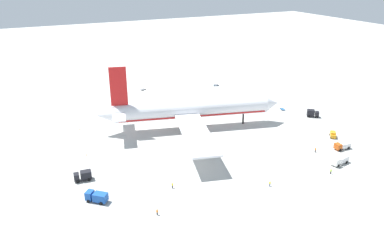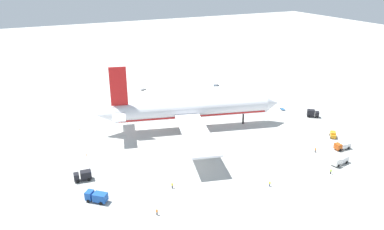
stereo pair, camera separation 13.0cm
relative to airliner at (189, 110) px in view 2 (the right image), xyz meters
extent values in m
plane|color=#B2B2AD|center=(1.21, -0.29, -7.46)|extent=(600.00, 600.00, 0.00)
cylinder|color=white|center=(1.21, -0.29, 0.20)|extent=(57.12, 20.80, 6.64)
cone|color=white|center=(31.51, -8.14, 0.20)|extent=(6.78, 7.64, 6.51)
cone|color=white|center=(-29.73, 7.73, 0.20)|extent=(8.02, 7.78, 6.31)
cube|color=red|center=(-24.58, 6.39, 10.55)|extent=(5.93, 1.99, 14.06)
cube|color=white|center=(-23.61, 12.10, 1.53)|extent=(6.65, 10.33, 0.36)
cube|color=white|center=(-26.51, 0.94, 1.53)|extent=(6.65, 10.33, 0.36)
cube|color=white|center=(3.44, 19.72, -0.80)|extent=(17.04, 34.41, 0.70)
cylinder|color=slate|center=(3.16, 14.65, -3.04)|extent=(5.52, 4.85, 3.78)
cube|color=white|center=(-6.56, -18.86, -0.80)|extent=(17.04, 34.41, 0.70)
cylinder|color=slate|center=(-4.34, -14.29, -3.14)|extent=(5.53, 5.02, 3.98)
cylinder|color=black|center=(20.62, -5.32, -5.29)|extent=(0.70, 0.70, 4.34)
cylinder|color=black|center=(-0.22, 5.58, -5.29)|extent=(0.70, 0.70, 4.34)
cylinder|color=black|center=(-2.89, -4.72, -5.29)|extent=(0.70, 0.70, 4.34)
cube|color=red|center=(1.21, -0.29, -1.63)|extent=(54.82, 19.90, 0.50)
cube|color=#194CA5|center=(-43.82, -31.47, -5.88)|extent=(2.82, 2.87, 2.26)
cube|color=#194CA5|center=(-41.51, -33.51, -5.95)|extent=(4.18, 4.08, 2.12)
cube|color=black|center=(-44.27, -31.07, -5.32)|extent=(1.35, 1.51, 0.99)
cylinder|color=black|center=(-44.46, -32.45, -7.01)|extent=(0.87, 0.82, 0.90)
cylinder|color=black|center=(-42.92, -30.71, -7.01)|extent=(0.87, 0.82, 0.90)
cylinder|color=black|center=(-41.72, -34.87, -7.01)|extent=(0.87, 0.82, 0.90)
cylinder|color=black|center=(-40.19, -33.13, -7.01)|extent=(0.87, 0.82, 0.90)
cube|color=#BF4C14|center=(36.82, -38.20, -6.08)|extent=(1.76, 2.20, 1.86)
cube|color=silver|center=(39.89, -38.28, -6.24)|extent=(3.58, 2.24, 1.54)
cube|color=black|center=(36.22, -38.19, -5.62)|extent=(0.12, 1.81, 0.82)
cylinder|color=black|center=(36.97, -39.28, -7.01)|extent=(0.91, 0.32, 0.90)
cylinder|color=black|center=(37.02, -37.13, -7.01)|extent=(0.91, 0.32, 0.90)
cylinder|color=black|center=(40.60, -39.37, -7.01)|extent=(0.91, 0.32, 0.90)
cylinder|color=black|center=(40.66, -37.22, -7.01)|extent=(0.91, 0.32, 0.90)
cube|color=black|center=(-45.33, -20.41, -6.02)|extent=(1.64, 2.27, 1.98)
cube|color=black|center=(-42.71, -20.63, -5.86)|extent=(3.19, 2.40, 2.30)
cube|color=black|center=(-45.84, -20.37, -5.52)|extent=(0.23, 1.81, 0.87)
cylinder|color=black|center=(-45.28, -21.50, -7.01)|extent=(0.92, 0.37, 0.90)
cylinder|color=black|center=(-45.10, -19.35, -7.01)|extent=(0.92, 0.37, 0.90)
cylinder|color=black|center=(-42.16, -21.75, -7.01)|extent=(0.92, 0.37, 0.90)
cylinder|color=black|center=(-41.99, -19.61, -7.01)|extent=(0.92, 0.37, 0.90)
cube|color=black|center=(51.48, -12.72, -6.02)|extent=(2.38, 2.51, 1.99)
cube|color=black|center=(49.47, -11.20, -5.71)|extent=(3.57, 3.42, 2.60)
cube|color=black|center=(51.87, -13.02, -5.52)|extent=(1.12, 1.45, 0.88)
cylinder|color=black|center=(52.00, -11.81, -7.01)|extent=(0.90, 0.78, 0.90)
cylinder|color=black|center=(50.74, -13.47, -7.01)|extent=(0.90, 0.78, 0.90)
cylinder|color=black|center=(49.62, -10.00, -7.01)|extent=(0.90, 0.78, 0.90)
cylinder|color=black|center=(48.35, -11.67, -7.01)|extent=(0.90, 0.78, 0.90)
cube|color=white|center=(28.01, -45.82, -5.94)|extent=(2.26, 2.45, 2.14)
cube|color=silver|center=(31.47, -45.27, -6.16)|extent=(4.31, 2.77, 1.70)
cube|color=black|center=(27.34, -45.93, -5.40)|extent=(0.36, 1.81, 0.94)
cylinder|color=black|center=(28.38, -46.86, -7.01)|extent=(0.94, 0.44, 0.90)
cylinder|color=black|center=(28.04, -44.72, -7.01)|extent=(0.94, 0.44, 0.90)
cylinder|color=black|center=(32.47, -46.21, -7.01)|extent=(0.94, 0.44, 0.90)
cylinder|color=black|center=(32.14, -44.07, -7.01)|extent=(0.94, 0.44, 0.90)
cube|color=orange|center=(43.10, -29.83, -6.59)|extent=(4.00, 4.28, 1.10)
cube|color=orange|center=(43.23, -29.67, -5.77)|extent=(2.93, 3.05, 0.55)
cylinder|color=black|center=(42.96, -31.44, -7.14)|extent=(0.58, 0.63, 0.64)
cylinder|color=black|center=(41.54, -30.25, -7.14)|extent=(0.58, 0.63, 0.64)
cylinder|color=black|center=(44.67, -29.40, -7.14)|extent=(0.58, 0.63, 0.64)
cylinder|color=black|center=(43.25, -28.21, -7.14)|extent=(0.58, 0.63, 0.64)
cube|color=#595B60|center=(-0.78, 52.44, -7.19)|extent=(2.87, 2.34, 0.15)
cylinder|color=#333338|center=(0.62, 53.10, -7.19)|extent=(0.58, 0.33, 0.08)
cylinder|color=black|center=(-0.22, 53.48, -7.26)|extent=(0.41, 0.28, 0.40)
cylinder|color=black|center=(0.38, 52.22, -7.26)|extent=(0.41, 0.28, 0.40)
cylinder|color=black|center=(-1.95, 52.67, -7.26)|extent=(0.41, 0.28, 0.40)
cylinder|color=black|center=(-1.35, 51.40, -7.26)|extent=(0.41, 0.28, 0.40)
cube|color=#26598C|center=(44.36, 0.24, -7.19)|extent=(2.00, 2.79, 0.15)
cylinder|color=#333338|center=(44.76, 1.75, -7.19)|extent=(0.23, 0.60, 0.08)
cylinder|color=black|center=(43.93, 1.35, -7.26)|extent=(0.22, 0.42, 0.40)
cylinder|color=black|center=(45.29, 0.99, -7.26)|extent=(0.22, 0.42, 0.40)
cylinder|color=black|center=(43.44, -0.50, -7.26)|extent=(0.22, 0.42, 0.40)
cylinder|color=black|center=(44.80, -0.86, -7.26)|extent=(0.22, 0.42, 0.40)
cube|color=#26598C|center=(35.46, 42.93, -7.19)|extent=(2.94, 2.21, 0.15)
cylinder|color=#333338|center=(36.97, 42.38, -7.19)|extent=(0.59, 0.28, 0.08)
cube|color=silver|center=(35.46, 42.93, -6.70)|extent=(2.50, 1.93, 0.82)
cylinder|color=black|center=(36.63, 43.25, -7.26)|extent=(0.42, 0.25, 0.40)
cylinder|color=black|center=(36.15, 41.93, -7.26)|extent=(0.42, 0.25, 0.40)
cylinder|color=black|center=(34.76, 43.92, -7.26)|extent=(0.42, 0.25, 0.40)
cylinder|color=black|center=(34.28, 42.61, -7.26)|extent=(0.42, 0.25, 0.40)
cylinder|color=black|center=(28.96, -36.20, -7.05)|extent=(0.44, 0.44, 0.83)
cylinder|color=orange|center=(28.96, -36.20, -6.32)|extent=(0.55, 0.55, 0.62)
sphere|color=beige|center=(28.96, -36.20, -5.89)|extent=(0.23, 0.23, 0.23)
cylinder|color=navy|center=(2.84, -46.51, -7.06)|extent=(0.33, 0.33, 0.80)
cylinder|color=yellow|center=(2.84, -46.51, -6.36)|extent=(0.42, 0.42, 0.60)
sphere|color=#8C6647|center=(2.84, -46.51, -5.96)|extent=(0.22, 0.22, 0.22)
cylinder|color=black|center=(-30.14, -44.99, -7.04)|extent=(0.36, 0.36, 0.84)
cylinder|color=orange|center=(-30.14, -44.99, -6.31)|extent=(0.45, 0.45, 0.63)
sphere|color=tan|center=(-30.14, -44.99, -5.88)|extent=(0.23, 0.23, 0.23)
cylinder|color=black|center=(23.29, -48.80, -7.06)|extent=(0.45, 0.45, 0.80)
cylinder|color=#B2F219|center=(23.29, -48.80, -6.36)|extent=(0.56, 0.56, 0.60)
sphere|color=tan|center=(23.29, -48.80, -5.95)|extent=(0.22, 0.22, 0.22)
cylinder|color=black|center=(-22.09, -35.57, -7.03)|extent=(0.35, 0.35, 0.86)
cylinder|color=yellow|center=(-22.09, -35.57, -6.27)|extent=(0.43, 0.43, 0.65)
sphere|color=beige|center=(-22.09, -35.57, -5.83)|extent=(0.23, 0.23, 0.23)
cone|color=orange|center=(-39.69, -5.63, -7.19)|extent=(0.36, 0.36, 0.55)
cone|color=orange|center=(-38.00, 16.21, -7.19)|extent=(0.36, 0.36, 0.55)
camera|label=1|loc=(-55.60, -117.83, 49.77)|focal=34.92mm
camera|label=2|loc=(-55.48, -117.88, 49.77)|focal=34.92mm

